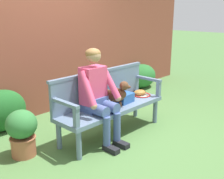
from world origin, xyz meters
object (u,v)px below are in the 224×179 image
Objects in this scene: potted_plant at (22,131)px; tennis_racket at (141,94)px; garden_bench at (112,109)px; baseball_glove at (140,92)px; sports_bag at (124,98)px; person_seated at (98,93)px; dog_on_bench at (118,93)px.

tennis_racket is at bearing -10.27° from potted_plant.
baseball_glove reaches higher than garden_bench.
potted_plant reaches higher than baseball_glove.
sports_bag is at bearing -174.03° from tennis_racket.
person_seated reaches higher than sports_bag.
person_seated is at bearing -161.49° from baseball_glove.
potted_plant reaches higher than garden_bench.
dog_on_bench is at bearing -172.72° from tennis_racket.
tennis_racket is 1.99m from potted_plant.
person_seated is at bearing -177.39° from tennis_racket.
person_seated reaches higher than garden_bench.
sports_bag is at bearing -157.69° from baseball_glove.
sports_bag is (-0.46, -0.05, 0.03)m from baseball_glove.
baseball_glove is at bearing 2.75° from garden_bench.
baseball_glove is at bearing 6.69° from sports_bag.
sports_bag is (0.55, -0.00, -0.20)m from person_seated.
potted_plant is (-1.31, 0.44, -0.30)m from dog_on_bench.
dog_on_bench is 1.41m from potted_plant.
garden_bench is 0.71m from baseball_glove.
potted_plant is at bearing 156.76° from person_seated.
tennis_racket is at bearing 2.61° from person_seated.
person_seated is at bearing -23.24° from potted_plant.
person_seated reaches higher than baseball_glove.
person_seated is 4.71× the size of sports_bag.
dog_on_bench reaches higher than tennis_racket.
baseball_glove is 0.79× the size of sports_bag.
dog_on_bench is at bearing -169.14° from sports_bag.
person_seated is 0.39m from dog_on_bench.
dog_on_bench is (0.38, -0.04, -0.08)m from person_seated.
potted_plant reaches higher than tennis_racket.
dog_on_bench is 0.21m from sports_bag.
baseball_glove is at bearing 165.49° from tennis_racket.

